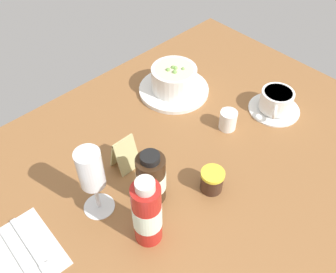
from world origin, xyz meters
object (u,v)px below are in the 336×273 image
object	(u,v)px
coffee_cup	(276,102)
wine_glass	(91,173)
sauce_bottle_red	(147,213)
creamer_jug	(228,120)
porridge_bowl	(174,81)
cutlery_setting	(26,253)
sauce_bottle_brown	(151,178)
jam_jar	(212,180)
menu_card	(124,153)

from	to	relation	value
coffee_cup	wine_glass	distance (cm)	54.76
sauce_bottle_red	creamer_jug	bearing A→B (deg)	-165.34
porridge_bowl	coffee_cup	world-z (taller)	porridge_bowl
cutlery_setting	sauce_bottle_brown	distance (cm)	28.69
cutlery_setting	creamer_jug	world-z (taller)	creamer_jug
wine_glass	jam_jar	size ratio (longest dim) A/B	3.21
coffee_cup	cutlery_setting	bearing A→B (deg)	-7.21
menu_card	sauce_bottle_brown	bearing A→B (deg)	83.77
coffee_cup	wine_glass	xyz separation A→B (cm)	(53.44, -7.79, 9.06)
sauce_bottle_brown	wine_glass	bearing A→B (deg)	-28.67
cutlery_setting	creamer_jug	xyz separation A→B (cm)	(-55.82, 4.28, 2.46)
cutlery_setting	sauce_bottle_brown	world-z (taller)	sauce_bottle_brown
wine_glass	sauce_bottle_red	xyz separation A→B (cm)	(-3.30, 12.48, -3.74)
creamer_jug	wine_glass	bearing A→B (deg)	-4.65
wine_glass	menu_card	distance (cm)	14.72
cutlery_setting	wine_glass	bearing A→B (deg)	176.22
porridge_bowl	creamer_jug	size ratio (longest dim) A/B	3.46
cutlery_setting	menu_card	bearing A→B (deg)	-171.89
sauce_bottle_red	cutlery_setting	bearing A→B (deg)	-33.94
creamer_jug	jam_jar	size ratio (longest dim) A/B	1.05
porridge_bowl	jam_jar	distance (cm)	35.17
coffee_cup	sauce_bottle_brown	size ratio (longest dim) A/B	1.02
porridge_bowl	sauce_bottle_red	bearing A→B (deg)	39.49
cutlery_setting	menu_card	xyz separation A→B (cm)	(-28.41, -4.05, 4.15)
cutlery_setting	menu_card	world-z (taller)	menu_card
wine_glass	sauce_bottle_brown	distance (cm)	13.10
porridge_bowl	cutlery_setting	bearing A→B (deg)	15.84
creamer_jug	menu_card	distance (cm)	28.70
wine_glass	jam_jar	xyz separation A→B (cm)	(-21.38, 13.36, -9.21)
creamer_jug	sauce_bottle_red	size ratio (longest dim) A/B	0.32
porridge_bowl	sauce_bottle_brown	size ratio (longest dim) A/B	1.48
wine_glass	cutlery_setting	bearing A→B (deg)	-3.78
creamer_jug	sauce_bottle_red	xyz separation A→B (cm)	(35.61, 9.32, 5.53)
cutlery_setting	creamer_jug	size ratio (longest dim) A/B	2.96
sauce_bottle_brown	sauce_bottle_red	size ratio (longest dim) A/B	0.75
jam_jar	menu_card	xyz separation A→B (cm)	(9.87, -18.53, 1.62)
creamer_jug	sauce_bottle_brown	world-z (taller)	sauce_bottle_brown
jam_jar	creamer_jug	bearing A→B (deg)	-149.83
coffee_cup	wine_glass	world-z (taller)	wine_glass
porridge_bowl	jam_jar	bearing A→B (deg)	59.75
cutlery_setting	sauce_bottle_red	bearing A→B (deg)	146.06
creamer_jug	sauce_bottle_brown	xyz separation A→B (cm)	(28.59, 2.48, 3.52)
sauce_bottle_red	porridge_bowl	bearing A→B (deg)	-140.51
sauce_bottle_brown	creamer_jug	bearing A→B (deg)	-175.04
wine_glass	menu_card	xyz separation A→B (cm)	(-11.51, -5.16, -7.59)
cutlery_setting	creamer_jug	distance (cm)	56.03
coffee_cup	sauce_bottle_brown	world-z (taller)	sauce_bottle_brown
sauce_bottle_red	menu_card	bearing A→B (deg)	-114.94
porridge_bowl	jam_jar	size ratio (longest dim) A/B	3.64
menu_card	porridge_bowl	bearing A→B (deg)	-156.77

